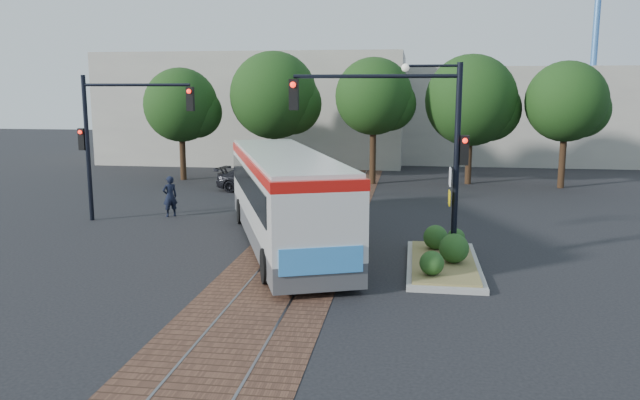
% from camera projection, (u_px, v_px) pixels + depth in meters
% --- Properties ---
extents(ground, '(120.00, 120.00, 0.00)m').
position_uv_depth(ground, '(297.00, 253.00, 20.95)').
color(ground, black).
rests_on(ground, ground).
extents(trackbed, '(3.60, 40.00, 0.02)m').
position_uv_depth(trackbed, '(315.00, 227.00, 24.85)').
color(trackbed, brown).
rests_on(trackbed, ground).
extents(tree_row, '(26.40, 5.60, 7.67)m').
position_uv_depth(tree_row, '(369.00, 99.00, 35.92)').
color(tree_row, '#382314').
rests_on(tree_row, ground).
extents(warehouses, '(40.00, 13.00, 8.00)m').
position_uv_depth(warehouses, '(358.00, 110.00, 48.36)').
color(warehouses, '#ADA899').
rests_on(warehouses, ground).
extents(crane, '(8.00, 0.50, 18.00)m').
position_uv_depth(crane, '(597.00, 20.00, 49.54)').
color(crane, '#3F72B2').
rests_on(crane, ground).
extents(city_bus, '(6.72, 12.29, 3.26)m').
position_uv_depth(city_bus, '(284.00, 194.00, 21.86)').
color(city_bus, '#444446').
rests_on(city_bus, ground).
extents(traffic_island, '(2.20, 5.20, 1.13)m').
position_uv_depth(traffic_island, '(444.00, 256.00, 19.32)').
color(traffic_island, gray).
rests_on(traffic_island, ground).
extents(signal_pole_main, '(5.49, 0.46, 6.00)m').
position_uv_depth(signal_pole_main, '(416.00, 132.00, 18.88)').
color(signal_pole_main, black).
rests_on(signal_pole_main, ground).
extents(signal_pole_left, '(4.99, 0.34, 6.00)m').
position_uv_depth(signal_pole_left, '(112.00, 128.00, 25.38)').
color(signal_pole_left, black).
rests_on(signal_pole_left, ground).
extents(officer, '(0.76, 0.75, 1.77)m').
position_uv_depth(officer, '(170.00, 196.00, 26.83)').
color(officer, black).
rests_on(officer, ground).
extents(parked_car, '(4.72, 2.56, 1.30)m').
position_uv_depth(parked_car, '(258.00, 180.00, 33.42)').
color(parked_car, black).
rests_on(parked_car, ground).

